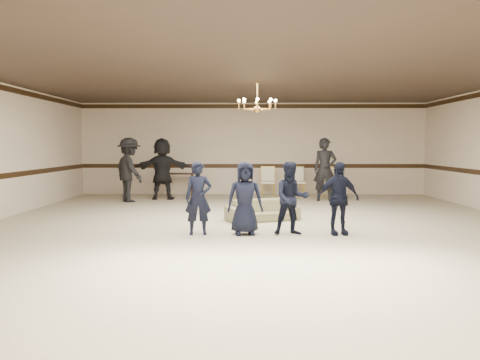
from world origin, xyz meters
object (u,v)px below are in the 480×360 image
object	(u,v)px
banquet_chair_right	(327,182)
adult_mid	(162,169)
banquet_chair_mid	(298,182)
console_table	(180,184)
adult_right	(325,170)
settee	(262,210)
boy_d	(338,198)
chandelier	(257,95)
boy_a	(198,198)
boy_c	(291,198)
adult_left	(129,170)
boy_b	(245,198)
banquet_chair_left	(268,182)

from	to	relation	value
banquet_chair_right	adult_mid	bearing A→B (deg)	-174.88
adult_mid	banquet_chair_right	distance (m)	5.52
banquet_chair_mid	console_table	bearing A→B (deg)	172.08
adult_right	adult_mid	bearing A→B (deg)	175.76
settee	banquet_chair_mid	distance (m)	5.63
boy_d	banquet_chair_mid	bearing A→B (deg)	81.14
settee	console_table	bearing A→B (deg)	94.20
chandelier	console_table	size ratio (longest dim) A/B	1.01
boy_a	console_table	xyz separation A→B (m)	(-1.32, 7.46, -0.32)
banquet_chair_mid	console_table	xyz separation A→B (m)	(-4.00, 0.20, -0.10)
banquet_chair_mid	settee	bearing A→B (deg)	-109.28
boy_c	adult_right	world-z (taller)	adult_right
settee	banquet_chair_mid	bearing A→B (deg)	55.14
boy_d	adult_left	distance (m)	7.71
boy_a	boy_b	xyz separation A→B (m)	(0.90, 0.00, 0.00)
boy_a	console_table	size ratio (longest dim) A/B	1.52
boy_a	settee	bearing A→B (deg)	46.49
adult_right	chandelier	bearing A→B (deg)	-119.15
chandelier	console_table	distance (m)	6.52
adult_left	boy_d	bearing A→B (deg)	-177.43
boy_d	banquet_chair_right	xyz separation A→B (m)	(0.98, 7.26, -0.21)
adult_right	banquet_chair_left	world-z (taller)	adult_right
chandelier	settee	size ratio (longest dim) A/B	0.57
banquet_chair_mid	adult_mid	bearing A→B (deg)	-172.34
boy_b	console_table	world-z (taller)	boy_b
chandelier	boy_d	xyz separation A→B (m)	(1.52, -1.97, -2.17)
boy_a	adult_left	xyz separation A→B (m)	(-2.62, 5.57, 0.27)
chandelier	adult_right	size ratio (longest dim) A/B	0.48
settee	adult_right	distance (m)	4.62
adult_right	console_table	xyz separation A→B (m)	(-4.69, 1.60, -0.59)
settee	adult_mid	bearing A→B (deg)	103.52
boy_d	adult_left	world-z (taller)	adult_left
banquet_chair_mid	adult_right	bearing A→B (deg)	-68.71
adult_right	boy_a	bearing A→B (deg)	-119.67
adult_mid	banquet_chair_left	size ratio (longest dim) A/B	1.98
boy_d	adult_mid	bearing A→B (deg)	116.24
boy_a	banquet_chair_mid	bearing A→B (deg)	61.98
boy_b	banquet_chair_right	bearing A→B (deg)	62.32
boy_b	console_table	xyz separation A→B (m)	(-2.22, 7.46, -0.32)
banquet_chair_left	boy_d	bearing A→B (deg)	-76.72
adult_left	banquet_chair_mid	bearing A→B (deg)	-113.45
chandelier	adult_mid	world-z (taller)	chandelier
boy_c	settee	world-z (taller)	boy_c
boy_b	adult_right	distance (m)	6.37
boy_d	console_table	distance (m)	8.48
banquet_chair_left	banquet_chair_right	size ratio (longest dim) A/B	1.00
console_table	banquet_chair_right	bearing A→B (deg)	-0.93
boy_c	banquet_chair_left	world-z (taller)	boy_c
boy_c	settee	bearing A→B (deg)	98.46
adult_left	banquet_chair_right	size ratio (longest dim) A/B	1.98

